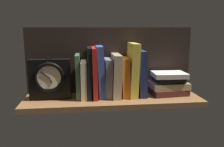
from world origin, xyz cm
name	(u,v)px	position (x,y,z in cm)	size (l,w,h in cm)	color
ground_plane	(113,100)	(0.00, 0.00, -1.25)	(82.97, 23.29, 2.50)	brown
back_panel	(110,60)	(0.00, 11.04, 16.32)	(82.97, 1.20, 32.63)	black
book_green_romantic	(78,76)	(-16.11, 2.52, 10.20)	(1.91, 12.74, 20.39)	#476B44
book_cream_twain	(84,79)	(-13.52, 2.52, 8.57)	(2.69, 14.69, 17.13)	beige
book_black_skeptic	(89,73)	(-10.84, 2.52, 11.81)	(2.06, 15.20, 23.61)	black
book_red_requiem	(94,73)	(-8.44, 2.52, 11.78)	(2.14, 15.84, 23.55)	red
book_blue_modern	(101,72)	(-5.55, 2.52, 12.10)	(3.02, 12.74, 24.20)	#2D4C8E
book_gray_chess	(108,78)	(-2.10, 2.52, 9.10)	(3.29, 12.06, 18.21)	gray
book_tan_shortstories	(116,75)	(1.73, 2.52, 10.12)	(3.77, 15.49, 20.23)	tan
book_orange_pandolfini	(124,77)	(5.82, 2.52, 9.30)	(3.81, 12.74, 18.59)	orange
book_yellow_seinlanguage	(133,70)	(9.86, 2.52, 12.68)	(3.68, 14.21, 25.36)	gold
book_navy_bierce	(141,73)	(13.79, 2.52, 10.96)	(3.58, 12.78, 21.91)	#192147
framed_clock	(50,79)	(-28.82, 1.07, 9.55)	(18.51, 6.02, 19.79)	black
book_stack_side	(169,84)	(28.12, 2.78, 5.31)	(18.60, 13.93, 11.00)	#471E19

